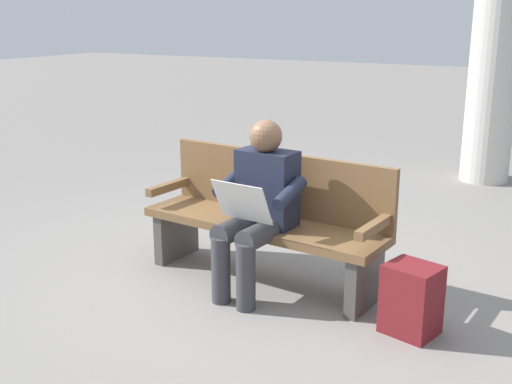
# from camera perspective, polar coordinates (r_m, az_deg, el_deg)

# --- Properties ---
(ground_plane) EXTENTS (40.00, 40.00, 0.00)m
(ground_plane) POSITION_cam_1_polar(r_m,az_deg,el_deg) (4.67, 0.51, -7.81)
(ground_plane) COLOR gray
(bench_near) EXTENTS (1.84, 0.65, 0.90)m
(bench_near) POSITION_cam_1_polar(r_m,az_deg,el_deg) (4.56, 1.02, -2.21)
(bench_near) COLOR brown
(bench_near) RESTS_ON ground
(person_seated) EXTENTS (0.60, 0.60, 1.18)m
(person_seated) POSITION_cam_1_polar(r_m,az_deg,el_deg) (4.28, 0.18, -1.02)
(person_seated) COLOR #1E2338
(person_seated) RESTS_ON ground
(backpack) EXTENTS (0.36, 0.35, 0.43)m
(backpack) POSITION_cam_1_polar(r_m,az_deg,el_deg) (3.98, 13.68, -9.26)
(backpack) COLOR maroon
(backpack) RESTS_ON ground
(support_pillar) EXTENTS (0.53, 0.53, 3.38)m
(support_pillar) POSITION_cam_1_polar(r_m,az_deg,el_deg) (7.60, 20.68, 13.41)
(support_pillar) COLOR beige
(support_pillar) RESTS_ON ground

